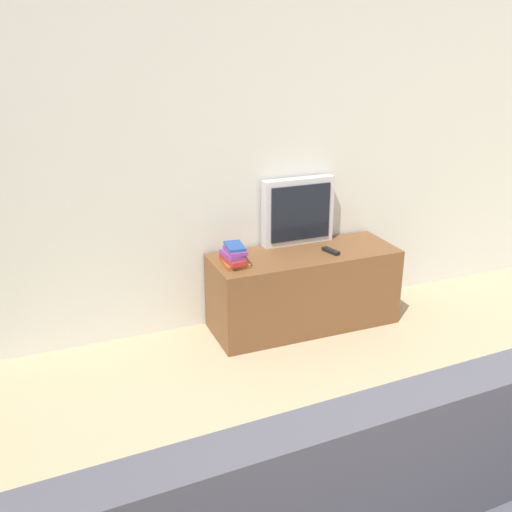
% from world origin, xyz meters
% --- Properties ---
extents(wall_back, '(9.00, 0.06, 2.60)m').
position_xyz_m(wall_back, '(0.00, 3.03, 1.30)').
color(wall_back, silver).
rests_on(wall_back, ground_plane).
extents(tv_stand, '(1.29, 0.48, 0.54)m').
position_xyz_m(tv_stand, '(0.40, 2.74, 0.27)').
color(tv_stand, brown).
rests_on(tv_stand, ground_plane).
extents(television, '(0.52, 0.09, 0.47)m').
position_xyz_m(television, '(0.44, 2.94, 0.78)').
color(television, silver).
rests_on(television, tv_stand).
extents(book_stack, '(0.17, 0.23, 0.13)m').
position_xyz_m(book_stack, '(-0.12, 2.71, 0.60)').
color(book_stack, '#995623').
rests_on(book_stack, tv_stand).
extents(remote_on_stand, '(0.07, 0.15, 0.02)m').
position_xyz_m(remote_on_stand, '(0.57, 2.67, 0.56)').
color(remote_on_stand, black).
rests_on(remote_on_stand, tv_stand).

